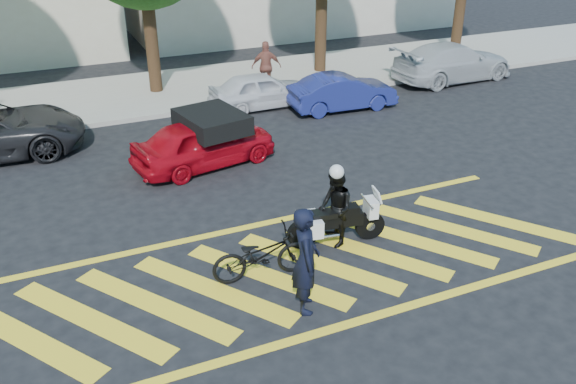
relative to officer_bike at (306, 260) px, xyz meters
name	(u,v)px	position (x,y,z in m)	size (l,w,h in m)	color
ground	(296,269)	(0.35, 1.17, -1.00)	(90.00, 90.00, 0.00)	black
sidewalk	(157,92)	(0.35, 13.17, -0.93)	(60.00, 5.00, 0.15)	#9E998E
crosswalk	(294,269)	(0.31, 1.17, -1.00)	(12.33, 4.00, 0.01)	yellow
officer_bike	(306,260)	(0.00, 0.00, 0.00)	(0.73, 0.48, 2.01)	black
bicycle	(262,255)	(-0.36, 1.18, -0.50)	(0.67, 1.92, 1.01)	black
police_motorcycle	(335,222)	(1.50, 1.73, -0.50)	(2.10, 0.79, 0.93)	black
officer_moto	(335,208)	(1.48, 1.72, -0.17)	(0.81, 0.63, 1.66)	black
red_convertible	(204,143)	(0.16, 6.61, -0.35)	(1.54, 3.83, 1.30)	#AF0814
parked_mid_right	(261,90)	(3.27, 10.37, -0.41)	(1.41, 3.51, 1.19)	silver
parked_right	(342,92)	(5.65, 9.12, -0.41)	(1.25, 3.58, 1.18)	navy
parked_far_right	(453,62)	(11.05, 10.37, -0.30)	(1.98, 4.86, 1.41)	#AFB2B7
pedestrian_right	(266,67)	(3.92, 11.52, 0.03)	(1.03, 0.43, 1.76)	#915142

